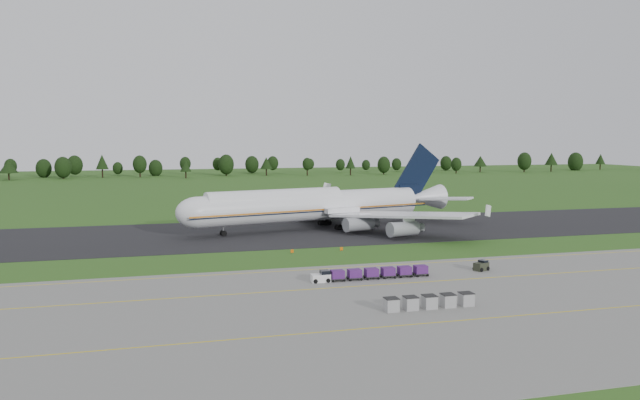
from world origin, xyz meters
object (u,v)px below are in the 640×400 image
object	(u,v)px
baggage_train	(369,273)
edge_markers	(317,250)
uld_row	(429,302)
aircraft	(317,205)
utility_cart	(481,267)

from	to	relation	value
baggage_train	edge_markers	size ratio (longest dim) A/B	1.83
edge_markers	uld_row	bearing A→B (deg)	-84.91
aircraft	baggage_train	distance (m)	50.04
aircraft	utility_cart	bearing A→B (deg)	-74.99
baggage_train	edge_markers	bearing A→B (deg)	94.32
uld_row	edge_markers	world-z (taller)	uld_row
uld_row	edge_markers	bearing A→B (deg)	95.09
utility_cart	uld_row	world-z (taller)	uld_row
baggage_train	edge_markers	xyz separation A→B (m)	(-1.72, 22.73, -0.61)
uld_row	utility_cart	bearing A→B (deg)	46.20
baggage_train	edge_markers	distance (m)	22.80
utility_cart	uld_row	xyz separation A→B (m)	(-16.53, -17.24, 0.19)
aircraft	uld_row	xyz separation A→B (m)	(-3.50, -65.84, -4.49)
utility_cart	edge_markers	distance (m)	29.56
uld_row	aircraft	bearing A→B (deg)	86.95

